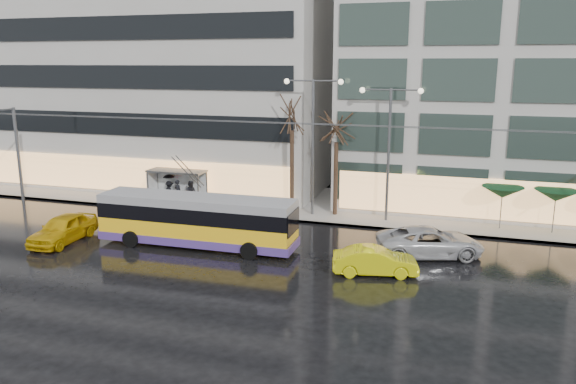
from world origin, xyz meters
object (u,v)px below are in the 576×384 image
at_px(trolleybus, 197,222).
at_px(bus_shelter, 174,179).
at_px(taxi_a, 63,229).
at_px(street_lamp_near, 313,128).

xyz_separation_m(trolleybus, bus_shelter, (-5.83, 8.05, 0.54)).
relative_size(bus_shelter, taxi_a, 0.88).
distance_m(bus_shelter, street_lamp_near, 11.14).
relative_size(street_lamp_near, taxi_a, 1.89).
distance_m(trolleybus, taxi_a, 7.96).
height_order(trolleybus, bus_shelter, trolleybus).
distance_m(trolleybus, bus_shelter, 9.96).
xyz_separation_m(street_lamp_near, taxi_a, (-12.32, -9.80, -5.18)).
bearing_deg(trolleybus, bus_shelter, 125.90).
height_order(trolleybus, street_lamp_near, street_lamp_near).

